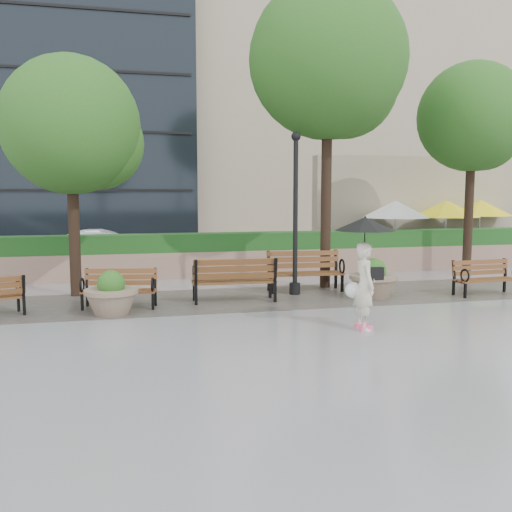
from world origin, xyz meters
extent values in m
plane|color=gray|center=(0.00, 0.00, 0.00)|extent=(100.00, 100.00, 0.00)
cube|color=#383330|center=(0.00, 3.00, 0.01)|extent=(28.00, 3.20, 0.01)
cube|color=#926C5E|center=(0.00, 7.00, 0.40)|extent=(24.00, 0.80, 0.80)
cube|color=#1B4818|center=(0.00, 7.00, 1.08)|extent=(24.00, 0.75, 0.55)
cube|color=tan|center=(9.50, 10.00, 2.00)|extent=(10.00, 0.60, 4.00)
cube|color=#1B4818|center=(9.00, 7.80, 0.45)|extent=(8.00, 0.50, 0.90)
cube|color=black|center=(0.00, 11.00, 0.00)|extent=(40.00, 7.00, 0.00)
cube|color=tan|center=(10.00, 23.00, 10.00)|extent=(18.00, 10.00, 20.00)
torus|color=black|center=(-4.92, 2.63, 0.56)|extent=(0.17, 0.32, 0.33)
cube|color=brown|center=(-2.77, 2.50, 0.40)|extent=(1.71, 0.80, 0.05)
cube|color=brown|center=(-2.72, 2.75, 0.69)|extent=(1.64, 0.42, 0.39)
cube|color=black|center=(-2.77, 2.53, 0.21)|extent=(1.73, 0.89, 0.42)
torus|color=black|center=(-3.57, 2.49, 0.57)|extent=(0.11, 0.34, 0.34)
torus|color=black|center=(-2.04, 2.19, 0.57)|extent=(0.11, 0.34, 0.34)
cube|color=brown|center=(-0.08, 2.73, 0.49)|extent=(2.02, 0.70, 0.06)
cube|color=brown|center=(-0.09, 2.42, 0.83)|extent=(2.00, 0.23, 0.47)
cube|color=black|center=(-0.08, 2.70, 0.26)|extent=(2.03, 0.81, 0.51)
torus|color=black|center=(0.87, 2.89, 0.69)|extent=(0.08, 0.41, 0.41)
torus|color=black|center=(-1.01, 2.98, 0.69)|extent=(0.08, 0.41, 0.41)
cube|color=brown|center=(2.03, 3.62, 0.48)|extent=(2.01, 0.71, 0.05)
cube|color=brown|center=(2.05, 3.93, 0.82)|extent=(1.98, 0.25, 0.46)
cube|color=black|center=(2.03, 3.66, 0.25)|extent=(2.02, 0.82, 0.51)
torus|color=black|center=(1.09, 3.48, 0.68)|extent=(0.08, 0.41, 0.41)
torus|color=black|center=(2.95, 3.37, 0.68)|extent=(0.08, 0.41, 0.41)
cube|color=brown|center=(6.33, 2.01, 0.41)|extent=(1.69, 0.60, 0.05)
cube|color=brown|center=(6.32, 2.27, 0.69)|extent=(1.67, 0.22, 0.39)
cube|color=black|center=(6.33, 2.04, 0.21)|extent=(1.70, 0.69, 0.42)
torus|color=black|center=(5.56, 1.79, 0.57)|extent=(0.07, 0.34, 0.34)
cylinder|color=#7F6B56|center=(-2.93, 1.89, 0.51)|extent=(1.15, 1.15, 0.09)
sphere|color=#1B4313|center=(-2.93, 1.89, 0.67)|extent=(0.59, 0.59, 0.59)
cylinder|color=#7F6B56|center=(3.39, 2.37, 0.53)|extent=(1.19, 1.19, 0.10)
sphere|color=#1B4313|center=(3.39, 2.37, 0.69)|extent=(0.62, 0.62, 0.62)
cylinder|color=black|center=(1.63, 3.28, 1.98)|extent=(0.12, 0.12, 3.96)
cylinder|color=black|center=(1.63, 3.28, 0.15)|extent=(0.28, 0.28, 0.30)
sphere|color=black|center=(1.63, 3.28, 4.01)|extent=(0.24, 0.24, 0.24)
cylinder|color=black|center=(-3.83, 4.40, 1.99)|extent=(0.28, 0.28, 3.98)
sphere|color=#1B4313|center=(-3.83, 4.40, 4.27)|extent=(3.40, 3.40, 3.40)
sphere|color=#1B4313|center=(-3.23, 4.70, 3.87)|extent=(2.38, 2.38, 2.38)
cylinder|color=black|center=(2.77, 4.15, 2.86)|extent=(0.28, 0.28, 5.71)
sphere|color=#1B4313|center=(2.77, 4.15, 6.12)|extent=(4.21, 4.21, 4.21)
sphere|color=#1B4313|center=(3.37, 4.45, 5.55)|extent=(2.94, 2.94, 2.94)
cylinder|color=black|center=(8.12, 5.55, 2.32)|extent=(0.28, 0.28, 4.64)
sphere|color=#1B4313|center=(8.12, 5.55, 4.97)|extent=(3.41, 3.41, 3.41)
sphere|color=#1B4313|center=(8.72, 5.85, 4.50)|extent=(2.39, 2.39, 2.39)
cylinder|color=black|center=(7.06, 8.43, 0.05)|extent=(0.40, 0.40, 0.10)
cylinder|color=#99999E|center=(7.06, 8.43, 1.10)|extent=(0.06, 0.06, 2.20)
cone|color=white|center=(7.06, 8.43, 2.00)|extent=(2.50, 2.50, 0.60)
cylinder|color=black|center=(9.15, 8.49, 0.05)|extent=(0.40, 0.40, 0.10)
cylinder|color=#99999E|center=(9.15, 8.49, 1.10)|extent=(0.06, 0.06, 2.20)
cone|color=yellow|center=(9.15, 8.49, 2.00)|extent=(2.50, 2.50, 0.60)
cylinder|color=black|center=(11.18, 9.35, 0.05)|extent=(0.40, 0.40, 0.10)
cylinder|color=#99999E|center=(11.18, 9.35, 1.10)|extent=(0.06, 0.06, 2.20)
cone|color=yellow|center=(11.18, 9.35, 2.00)|extent=(2.50, 2.50, 0.60)
imported|color=silver|center=(-3.28, 10.20, 0.65)|extent=(3.99, 1.55, 1.29)
imported|color=beige|center=(1.80, -0.59, 0.90)|extent=(0.49, 0.68, 1.80)
cube|color=#F2598C|center=(1.81, -0.47, 0.04)|extent=(0.13, 0.25, 0.09)
cube|color=#F2598C|center=(1.80, -0.73, 0.04)|extent=(0.13, 0.25, 0.09)
cube|color=black|center=(2.03, -0.55, 1.07)|extent=(0.13, 0.34, 0.25)
sphere|color=white|center=(1.67, -0.36, 0.73)|extent=(0.31, 0.31, 0.31)
cylinder|color=black|center=(1.81, -0.54, 1.57)|extent=(0.02, 0.02, 0.96)
cone|color=black|center=(1.81, -0.54, 2.02)|extent=(1.17, 1.17, 0.25)
camera|label=1|loc=(-2.73, -10.56, 2.63)|focal=40.00mm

